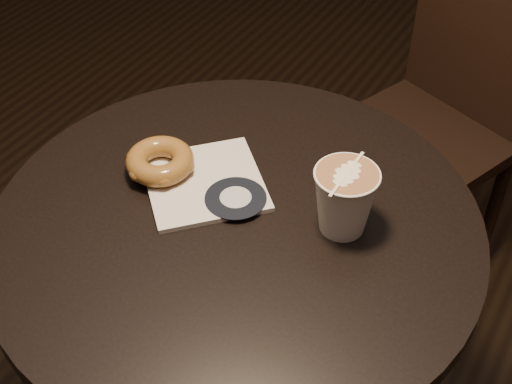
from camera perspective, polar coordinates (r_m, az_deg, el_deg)
cafe_table at (r=1.16m, az=-1.41°, el=-9.16°), size 0.70×0.70×0.75m
chair at (r=1.72m, az=15.19°, el=7.69°), size 0.47×0.47×0.91m
pastry_bag at (r=1.06m, az=-4.15°, el=0.76°), size 0.24×0.24×0.01m
doughnut at (r=1.07m, az=-7.69°, el=2.47°), size 0.10×0.10×0.03m
latte_cup at (r=0.97m, az=7.08°, el=-0.71°), size 0.09×0.09×0.10m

